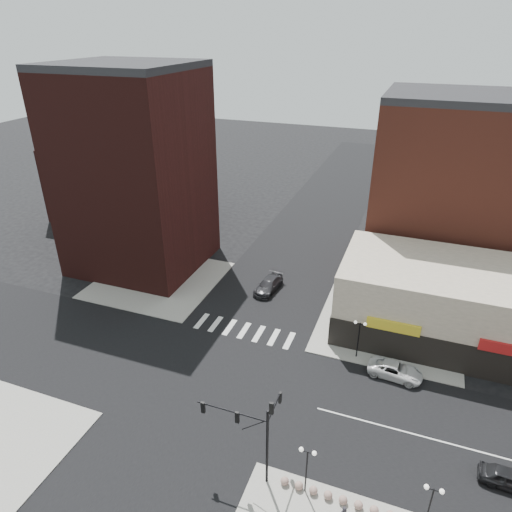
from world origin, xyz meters
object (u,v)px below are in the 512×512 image
(dark_sedan_east, at_px, (510,479))
(street_lamp_ne, at_px, (359,330))
(street_lamp_se_a, at_px, (307,460))
(white_suv, at_px, (395,370))
(street_lamp_se_b, at_px, (432,498))
(traffic_signal, at_px, (256,425))
(dark_sedan_north, at_px, (269,285))

(dark_sedan_east, bearing_deg, street_lamp_ne, 54.14)
(street_lamp_se_a, distance_m, dark_sedan_east, 14.88)
(street_lamp_se_a, relative_size, white_suv, 0.83)
(street_lamp_se_b, distance_m, street_lamp_ne, 17.46)
(traffic_signal, relative_size, street_lamp_se_a, 1.87)
(street_lamp_se_b, distance_m, white_suv, 15.07)
(street_lamp_se_b, height_order, street_lamp_ne, same)
(traffic_signal, distance_m, dark_sedan_north, 26.35)
(street_lamp_se_a, height_order, dark_sedan_north, street_lamp_se_a)
(white_suv, distance_m, dark_sedan_north, 19.31)
(street_lamp_se_a, relative_size, dark_sedan_north, 0.78)
(street_lamp_se_b, height_order, dark_sedan_north, street_lamp_se_b)
(street_lamp_se_b, relative_size, dark_sedan_east, 1.00)
(traffic_signal, relative_size, white_suv, 1.55)
(street_lamp_se_a, height_order, street_lamp_ne, same)
(street_lamp_se_b, xyz_separation_m, street_lamp_ne, (-7.00, 16.00, 0.00))
(traffic_signal, relative_size, street_lamp_ne, 1.87)
(traffic_signal, height_order, street_lamp_se_b, traffic_signal)
(street_lamp_ne, bearing_deg, street_lamp_se_a, -93.58)
(white_suv, bearing_deg, street_lamp_ne, 73.41)
(street_lamp_se_a, bearing_deg, white_suv, 71.59)
(street_lamp_se_a, bearing_deg, dark_sedan_north, 114.37)
(dark_sedan_east, bearing_deg, traffic_signal, 111.14)
(street_lamp_ne, bearing_deg, street_lamp_se_b, -66.37)
(street_lamp_ne, bearing_deg, dark_sedan_east, -39.77)
(traffic_signal, xyz_separation_m, street_lamp_ne, (4.76, 15.83, -1.67))
(street_lamp_se_a, xyz_separation_m, white_suv, (4.83, 14.50, -2.59))
(street_lamp_ne, bearing_deg, traffic_signal, -106.75)
(street_lamp_se_b, distance_m, dark_sedan_east, 8.27)
(street_lamp_ne, distance_m, dark_sedan_north, 15.52)
(traffic_signal, bearing_deg, street_lamp_ne, 73.25)
(street_lamp_ne, distance_m, dark_sedan_east, 16.55)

